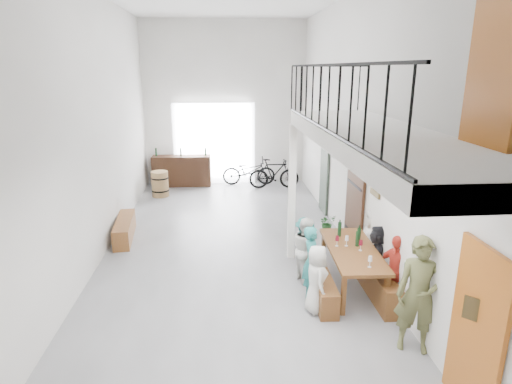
{
  "coord_description": "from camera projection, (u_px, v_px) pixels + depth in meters",
  "views": [
    {
      "loc": [
        -0.12,
        -8.89,
        3.94
      ],
      "look_at": [
        0.55,
        -0.5,
        1.49
      ],
      "focal_mm": 30.0,
      "sensor_mm": 36.0,
      "label": 1
    }
  ],
  "objects": [
    {
      "name": "room_walls",
      "position": [
        227.0,
        88.0,
        8.62
      ],
      "size": [
        12.0,
        12.0,
        12.0
      ],
      "color": "white",
      "rests_on": "ground"
    },
    {
      "name": "guest_right_c",
      "position": [
        372.0,
        240.0,
        8.58
      ],
      "size": [
        0.48,
        0.66,
        1.25
      ],
      "primitive_type": "imported",
      "rotation": [
        0.0,
        0.0,
        -1.71
      ],
      "color": "silver",
      "rests_on": "ground"
    },
    {
      "name": "guest_right_b",
      "position": [
        377.0,
        255.0,
        7.95
      ],
      "size": [
        0.76,
        1.13,
        1.17
      ],
      "primitive_type": "imported",
      "rotation": [
        0.0,
        0.0,
        -2.0
      ],
      "color": "black",
      "rests_on": "ground"
    },
    {
      "name": "counter_bottles",
      "position": [
        181.0,
        152.0,
        14.57
      ],
      "size": [
        1.74,
        0.14,
        0.28
      ],
      "color": "black",
      "rests_on": "serving_counter"
    },
    {
      "name": "bench_inner",
      "position": [
        319.0,
        281.0,
        7.77
      ],
      "size": [
        0.38,
        1.96,
        0.45
      ],
      "primitive_type": "cube",
      "rotation": [
        0.0,
        0.0,
        -0.03
      ],
      "color": "brown",
      "rests_on": "ground"
    },
    {
      "name": "balcony",
      "position": [
        373.0,
        141.0,
        5.95
      ],
      "size": [
        1.52,
        5.62,
        4.0
      ],
      "color": "white",
      "rests_on": "ground"
    },
    {
      "name": "guest_left_d",
      "position": [
        304.0,
        243.0,
        8.62
      ],
      "size": [
        0.53,
        0.76,
        1.08
      ],
      "primitive_type": "imported",
      "rotation": [
        0.0,
        0.0,
        1.77
      ],
      "color": "teal",
      "rests_on": "ground"
    },
    {
      "name": "serving_counter",
      "position": [
        182.0,
        171.0,
        14.76
      ],
      "size": [
        1.99,
        0.57,
        1.05
      ],
      "primitive_type": "cube",
      "rotation": [
        0.0,
        0.0,
        -0.01
      ],
      "color": "#351E11",
      "rests_on": "ground"
    },
    {
      "name": "bicycle_near",
      "position": [
        249.0,
        171.0,
        14.9
      ],
      "size": [
        1.84,
        0.68,
        0.96
      ],
      "primitive_type": "imported",
      "rotation": [
        0.0,
        0.0,
        1.55
      ],
      "color": "black",
      "rests_on": "ground"
    },
    {
      "name": "bench_wall",
      "position": [
        371.0,
        275.0,
        7.9
      ],
      "size": [
        0.3,
        2.26,
        0.52
      ],
      "primitive_type": "cube",
      "rotation": [
        0.0,
        0.0,
        -0.0
      ],
      "color": "brown",
      "rests_on": "ground"
    },
    {
      "name": "tasting_table",
      "position": [
        353.0,
        253.0,
        7.77
      ],
      "size": [
        0.94,
        2.1,
        0.79
      ],
      "rotation": [
        0.0,
        0.0,
        -0.04
      ],
      "color": "brown",
      "rests_on": "ground"
    },
    {
      "name": "gateway_portal",
      "position": [
        214.0,
        144.0,
        14.88
      ],
      "size": [
        2.8,
        0.08,
        2.8
      ],
      "primitive_type": "cube",
      "color": "white",
      "rests_on": "ground"
    },
    {
      "name": "guest_left_b",
      "position": [
        312.0,
        262.0,
        7.54
      ],
      "size": [
        0.44,
        0.55,
        1.31
      ],
      "primitive_type": "imported",
      "rotation": [
        0.0,
        0.0,
        1.27
      ],
      "color": "teal",
      "rests_on": "ground"
    },
    {
      "name": "floor",
      "position": [
        230.0,
        250.0,
        9.62
      ],
      "size": [
        12.0,
        12.0,
        0.0
      ],
      "primitive_type": "plane",
      "color": "slate",
      "rests_on": "ground"
    },
    {
      "name": "guest_left_c",
      "position": [
        306.0,
        249.0,
        8.12
      ],
      "size": [
        0.6,
        0.7,
        1.26
      ],
      "primitive_type": "imported",
      "rotation": [
        0.0,
        0.0,
        1.79
      ],
      "color": "silver",
      "rests_on": "ground"
    },
    {
      "name": "tableware",
      "position": [
        352.0,
        239.0,
        7.83
      ],
      "size": [
        0.52,
        1.44,
        0.35
      ],
      "color": "black",
      "rests_on": "tasting_table"
    },
    {
      "name": "bicycle_far",
      "position": [
        274.0,
        174.0,
        14.42
      ],
      "size": [
        1.7,
        0.5,
        1.02
      ],
      "primitive_type": "imported",
      "rotation": [
        0.0,
        0.0,
        1.56
      ],
      "color": "black",
      "rests_on": "ground"
    },
    {
      "name": "right_wall_decor",
      "position": [
        384.0,
        197.0,
        7.55
      ],
      "size": [
        0.07,
        8.28,
        5.07
      ],
      "color": "#9C4E13",
      "rests_on": "ground"
    },
    {
      "name": "host_standing",
      "position": [
        419.0,
        295.0,
        6.01
      ],
      "size": [
        0.74,
        0.61,
        1.74
      ],
      "primitive_type": "imported",
      "rotation": [
        0.0,
        0.0,
        -0.35
      ],
      "color": "brown",
      "rests_on": "ground"
    },
    {
      "name": "potted_plant",
      "position": [
        327.0,
        223.0,
        10.67
      ],
      "size": [
        0.48,
        0.44,
        0.44
      ],
      "primitive_type": "imported",
      "rotation": [
        0.0,
        0.0,
        0.31
      ],
      "color": "#1A431E",
      "rests_on": "ground"
    },
    {
      "name": "side_bench",
      "position": [
        125.0,
        229.0,
        10.22
      ],
      "size": [
        0.53,
        1.7,
        0.47
      ],
      "primitive_type": "cube",
      "rotation": [
        0.0,
        0.0,
        0.1
      ],
      "color": "brown",
      "rests_on": "ground"
    },
    {
      "name": "guest_left_a",
      "position": [
        317.0,
        279.0,
        7.06
      ],
      "size": [
        0.4,
        0.59,
        1.18
      ],
      "primitive_type": "imported",
      "rotation": [
        0.0,
        0.0,
        1.61
      ],
      "color": "silver",
      "rests_on": "ground"
    },
    {
      "name": "guest_right_a",
      "position": [
        395.0,
        271.0,
        7.21
      ],
      "size": [
        0.6,
        0.82,
        1.29
      ],
      "primitive_type": "imported",
      "rotation": [
        0.0,
        0.0,
        -1.15
      ],
      "color": "red",
      "rests_on": "ground"
    },
    {
      "name": "oak_barrel",
      "position": [
        160.0,
        184.0,
        13.55
      ],
      "size": [
        0.55,
        0.55,
        0.81
      ],
      "color": "olive",
      "rests_on": "ground"
    }
  ]
}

